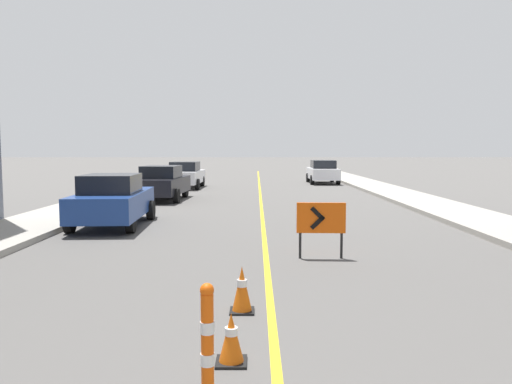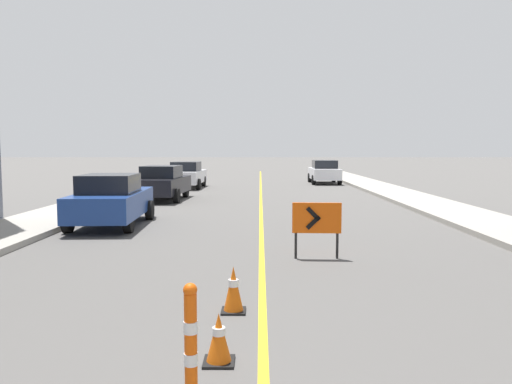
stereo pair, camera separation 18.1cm
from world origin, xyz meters
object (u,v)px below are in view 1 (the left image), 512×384
Objects in this scene: traffic_cone_fifth at (230,339)px; parked_car_curb_far at (184,175)px; delineator_post_rear at (206,359)px; arrow_barricade_primary at (319,220)px; traffic_cone_farthest at (240,290)px; parked_car_opposite_side at (321,172)px; parked_car_curb_mid at (160,183)px; parked_car_curb_near at (111,200)px.

traffic_cone_fifth is 24.94m from parked_car_curb_far.
parked_car_curb_far is at bearing 99.15° from traffic_cone_fifth.
arrow_barricade_primary is (1.82, 6.34, 0.32)m from delineator_post_rear.
parked_car_opposite_side reaches higher than traffic_cone_farthest.
delineator_post_rear is 18.97m from parked_car_curb_mid.
traffic_cone_farthest is 0.55× the size of arrow_barricade_primary.
traffic_cone_farthest is 0.15× the size of parked_car_curb_near.
parked_car_curb_mid is (-3.88, 18.56, 0.28)m from delineator_post_rear.
traffic_cone_fifth is 0.13× the size of parked_car_curb_far.
parked_car_curb_near is (-3.93, 10.86, 0.28)m from delineator_post_rear.
parked_car_curb_mid is (-4.10, 15.76, 0.47)m from traffic_cone_farthest.
delineator_post_rear is (-0.22, -2.81, 0.19)m from traffic_cone_farthest.
parked_car_curb_near is 7.70m from parked_car_curb_mid.
parked_car_curb_near is (-4.09, 9.79, 0.52)m from traffic_cone_fifth.
parked_car_curb_mid reaches higher than arrow_barricade_primary.
delineator_post_rear is 0.99× the size of arrow_barricade_primary.
parked_car_curb_near reaches higher than arrow_barricade_primary.
traffic_cone_farthest is 0.15× the size of parked_car_curb_mid.
traffic_cone_fifth is at bearing -99.56° from parked_car_opposite_side.
parked_car_curb_mid is at bearing 101.80° from delineator_post_rear.
parked_car_curb_mid is at bearing -88.34° from parked_car_curb_far.
parked_car_curb_near and parked_car_curb_far have the same top height.
parked_car_curb_mid reaches higher than delineator_post_rear.
parked_car_curb_near is at bearing -115.25° from parked_car_opposite_side.
traffic_cone_farthest reaches higher than traffic_cone_fifth.
delineator_post_rear reaches higher than traffic_cone_fifth.
arrow_barricade_primary is at bearing -71.60° from parked_car_curb_far.
delineator_post_rear is at bearing -103.50° from arrow_barricade_primary.
traffic_cone_farthest is 16.29m from parked_car_curb_mid.
parked_car_curb_near is 1.00× the size of parked_car_curb_far.
arrow_barricade_primary reaches higher than delineator_post_rear.
parked_car_curb_mid is at bearing 117.45° from arrow_barricade_primary.
delineator_post_rear is at bearing -99.51° from parked_car_opposite_side.
parked_car_curb_far is 9.69m from parked_car_opposite_side.
arrow_barricade_primary is at bearing -97.71° from parked_car_opposite_side.
traffic_cone_farthest is at bearing -65.52° from parked_car_curb_near.
parked_car_curb_far is (-4.04, 22.89, 0.47)m from traffic_cone_farthest.
traffic_cone_fifth is 17.95m from parked_car_curb_mid.
parked_car_curb_far is (-3.81, 25.70, 0.28)m from delineator_post_rear.
traffic_cone_fifth is at bearing -70.14° from parked_car_curb_near.
traffic_cone_farthest is at bearing 87.72° from traffic_cone_fifth.
parked_car_curb_near is 1.00× the size of parked_car_curb_mid.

